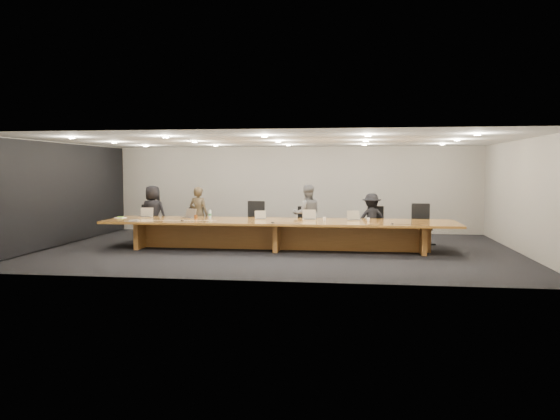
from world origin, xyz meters
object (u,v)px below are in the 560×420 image
at_px(amber_mug, 196,217).
at_px(mic_right, 392,224).
at_px(laptop_a, 146,212).
at_px(mic_center, 273,222).
at_px(av_box, 134,221).
at_px(water_bottle, 210,215).
at_px(person_a, 153,213).
at_px(laptop_d, 309,215).
at_px(paper_cup_near, 324,219).
at_px(chair_right, 374,225).
at_px(person_b, 199,214).
at_px(chair_left, 197,224).
at_px(person_c, 307,214).
at_px(laptop_b, 188,213).
at_px(laptop_c, 261,215).
at_px(chair_mid_right, 304,225).
at_px(chair_far_left, 149,222).
at_px(chair_far_right, 422,224).
at_px(person_d, 371,219).
at_px(chair_mid_left, 254,221).
at_px(paper_cup_far, 368,219).
at_px(mic_left, 182,221).
at_px(conference_table, 278,229).
at_px(laptop_e, 355,215).

distance_m(amber_mug, mic_right, 5.13).
distance_m(laptop_a, mic_center, 3.81).
distance_m(laptop_a, av_box, 1.16).
bearing_deg(water_bottle, person_a, 154.32).
relative_size(laptop_d, water_bottle, 1.53).
distance_m(person_a, paper_cup_near, 5.09).
bearing_deg(mic_right, paper_cup_near, 158.41).
distance_m(chair_right, person_b, 4.97).
bearing_deg(chair_left, person_c, -18.60).
distance_m(laptop_b, laptop_d, 3.29).
relative_size(person_a, laptop_c, 5.47).
bearing_deg(chair_mid_right, mic_right, -36.27).
xyz_separation_m(chair_far_left, laptop_a, (0.25, -0.85, 0.36)).
distance_m(chair_far_right, paper_cup_near, 2.79).
height_order(amber_mug, mic_center, amber_mug).
bearing_deg(laptop_a, chair_right, 4.70).
xyz_separation_m(chair_far_left, laptop_c, (3.47, -0.96, 0.33)).
height_order(person_d, amber_mug, person_d).
distance_m(chair_left, av_box, 2.24).
height_order(chair_mid_left, person_c, person_c).
height_order(person_c, paper_cup_far, person_c).
bearing_deg(paper_cup_far, chair_far_left, 170.25).
distance_m(chair_mid_right, mic_center, 1.99).
bearing_deg(paper_cup_far, mic_right, -53.42).
bearing_deg(laptop_c, laptop_d, -20.17).
relative_size(chair_far_left, water_bottle, 4.65).
bearing_deg(mic_left, person_b, 92.01).
xyz_separation_m(chair_far_right, mic_right, (-0.90, -1.73, 0.18)).
height_order(laptop_d, av_box, laptop_d).
relative_size(conference_table, laptop_b, 26.59).
distance_m(chair_left, person_a, 1.30).
bearing_deg(person_c, amber_mug, 5.71).
distance_m(person_a, amber_mug, 1.84).
bearing_deg(mic_left, person_d, 19.87).
xyz_separation_m(conference_table, person_b, (-2.47, 1.23, 0.27)).
bearing_deg(laptop_e, laptop_d, 162.21).
xyz_separation_m(laptop_e, paper_cup_far, (0.35, -0.09, -0.09)).
bearing_deg(amber_mug, chair_mid_left, 39.03).
relative_size(chair_mid_right, paper_cup_near, 11.24).
distance_m(water_bottle, mic_right, 4.77).
xyz_separation_m(chair_mid_right, chair_right, (1.93, 0.05, 0.01)).
distance_m(chair_mid_right, person_d, 1.86).
bearing_deg(amber_mug, chair_far_right, 9.68).
bearing_deg(laptop_a, chair_far_right, 2.16).
relative_size(chair_mid_right, laptop_b, 3.09).
bearing_deg(chair_mid_right, laptop_d, -75.18).
distance_m(chair_mid_right, laptop_b, 3.23).
height_order(chair_mid_right, mic_left, chair_mid_right).
distance_m(chair_far_left, mic_left, 2.35).
relative_size(person_a, laptop_e, 4.86).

